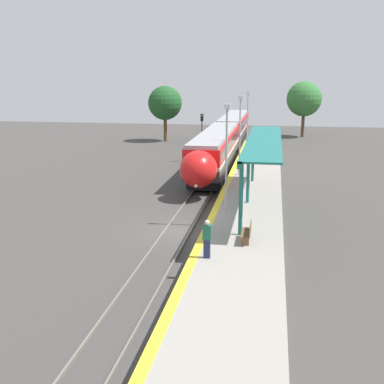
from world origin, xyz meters
name	(u,v)px	position (x,y,z in m)	size (l,w,h in m)	color
ground_plane	(179,231)	(0.00, 0.00, 0.00)	(120.00, 120.00, 0.00)	#423F3D
rail_left	(166,229)	(-0.72, 0.00, 0.07)	(0.08, 90.00, 0.15)	slate
rail_right	(191,231)	(0.72, 0.00, 0.07)	(0.08, 90.00, 0.15)	slate
train	(225,138)	(0.00, 25.65, 2.13)	(2.79, 39.64, 3.70)	black
platform_right	(245,226)	(3.77, 0.00, 0.50)	(4.06, 64.00, 1.01)	gray
platform_bench	(248,232)	(4.12, -3.94, 1.48)	(0.44, 1.55, 0.89)	brown
person_waiting	(207,238)	(2.51, -6.32, 1.89)	(0.36, 0.22, 1.70)	navy
railway_signal	(202,133)	(-2.03, 22.31, 2.95)	(0.28, 0.28, 4.88)	#59595E
lamppost_near	(226,151)	(2.53, 1.38, 4.45)	(0.36, 0.20, 6.09)	#9E9EA3
lamppost_mid	(240,131)	(2.53, 11.69, 4.45)	(0.36, 0.20, 6.09)	#9E9EA3
lamppost_far	(248,119)	(2.53, 22.01, 4.45)	(0.36, 0.20, 6.09)	#9E9EA3
station_canopy	(259,144)	(4.27, 3.26, 4.65)	(2.02, 15.49, 3.92)	#1E6B66
background_tree_left	(165,103)	(-9.23, 37.26, 5.03)	(4.45, 4.45, 7.28)	brown
background_tree_right	(304,99)	(9.12, 44.90, 5.36)	(4.90, 4.90, 7.83)	brown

